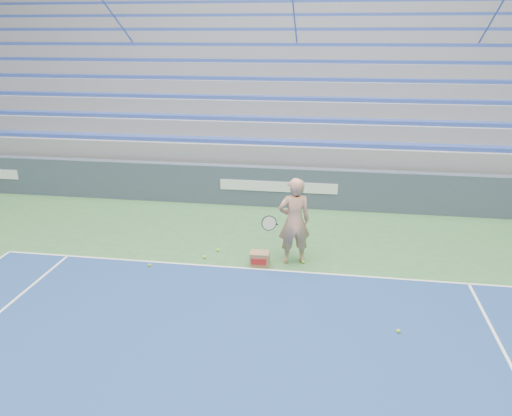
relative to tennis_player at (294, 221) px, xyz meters
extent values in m
cube|color=white|center=(-0.70, -0.47, -0.90)|extent=(10.97, 0.05, 0.00)
cube|color=#394557|center=(-0.70, 3.53, -0.37)|extent=(30.00, 0.30, 1.10)
cube|color=white|center=(-0.70, 3.37, -0.32)|extent=(3.20, 0.02, 0.28)
cube|color=gray|center=(-0.70, 8.08, -0.37)|extent=(30.00, 8.50, 1.10)
cube|color=gray|center=(-0.70, 8.08, 0.43)|extent=(30.00, 8.50, 0.50)
cube|color=#2C45A1|center=(-0.70, 4.20, 0.74)|extent=(29.60, 0.42, 0.11)
cube|color=gray|center=(-0.70, 8.50, 0.93)|extent=(30.00, 7.65, 0.50)
cube|color=#2C45A1|center=(-0.70, 5.05, 1.24)|extent=(29.60, 0.42, 0.11)
cube|color=gray|center=(-0.70, 8.93, 1.43)|extent=(30.00, 6.80, 0.50)
cube|color=#2C45A1|center=(-0.70, 5.90, 1.74)|extent=(29.60, 0.42, 0.11)
cube|color=gray|center=(-0.70, 9.35, 1.93)|extent=(30.00, 5.95, 0.50)
cube|color=#2C45A1|center=(-0.70, 6.75, 2.24)|extent=(29.60, 0.42, 0.11)
cube|color=gray|center=(-0.70, 9.78, 2.43)|extent=(30.00, 5.10, 0.50)
cube|color=#2C45A1|center=(-0.70, 7.60, 2.74)|extent=(29.60, 0.42, 0.11)
cube|color=gray|center=(-0.70, 10.20, 2.93)|extent=(30.00, 4.25, 0.50)
cube|color=#2C45A1|center=(-0.70, 8.45, 3.24)|extent=(29.60, 0.42, 0.11)
cube|color=gray|center=(-0.70, 10.63, 3.43)|extent=(30.00, 3.40, 0.50)
cube|color=#2C45A1|center=(-0.70, 9.30, 3.74)|extent=(29.60, 0.42, 0.11)
cube|color=gray|center=(-0.70, 11.05, 3.93)|extent=(30.00, 2.55, 0.50)
cube|color=#2C45A1|center=(-0.70, 10.15, 4.24)|extent=(29.60, 0.42, 0.11)
cube|color=gray|center=(-0.70, 11.48, 4.43)|extent=(30.00, 1.70, 0.50)
cube|color=#2C45A1|center=(-0.70, 11.00, 4.74)|extent=(29.60, 0.42, 0.11)
cube|color=gray|center=(-0.70, 12.63, 2.73)|extent=(31.00, 0.40, 7.30)
cylinder|color=#2E54A1|center=(-6.70, 8.08, 3.68)|extent=(0.05, 8.53, 5.04)
cylinder|color=#2E54A1|center=(-0.70, 8.08, 3.68)|extent=(0.05, 8.53, 5.04)
cylinder|color=#2E54A1|center=(5.30, 8.08, 3.68)|extent=(0.05, 8.53, 5.04)
imported|color=tan|center=(0.00, 0.00, 0.00)|extent=(0.77, 0.62, 1.83)
cylinder|color=black|center=(-0.35, -0.25, 0.03)|extent=(0.12, 0.27, 0.08)
cylinder|color=beige|center=(-0.45, -0.53, 0.13)|extent=(0.29, 0.16, 0.28)
torus|color=black|center=(-0.45, -0.53, 0.13)|extent=(0.31, 0.18, 0.30)
cube|color=olive|center=(-0.67, -0.26, -0.77)|extent=(0.40, 0.31, 0.29)
cube|color=#B21E19|center=(-0.67, -0.41, -0.77)|extent=(0.31, 0.03, 0.13)
sphere|color=#A7D72C|center=(0.21, -0.04, -0.88)|extent=(0.07, 0.07, 0.07)
sphere|color=#A7D72C|center=(1.89, -2.36, -0.88)|extent=(0.07, 0.07, 0.07)
sphere|color=#A7D72C|center=(-1.68, 0.28, -0.88)|extent=(0.07, 0.07, 0.07)
sphere|color=#A7D72C|center=(-2.90, -0.68, -0.88)|extent=(0.07, 0.07, 0.07)
sphere|color=#A7D72C|center=(-1.88, -0.13, -0.88)|extent=(0.07, 0.07, 0.07)
camera|label=1|loc=(0.69, -9.50, 3.64)|focal=35.00mm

